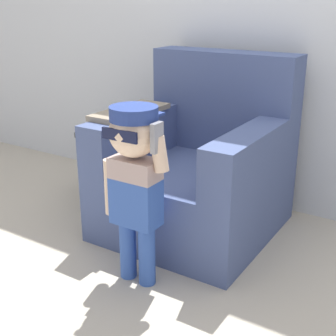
{
  "coord_description": "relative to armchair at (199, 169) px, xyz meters",
  "views": [
    {
      "loc": [
        1.04,
        -2.18,
        1.31
      ],
      "look_at": [
        -0.18,
        -0.27,
        0.49
      ],
      "focal_mm": 50.0,
      "sensor_mm": 36.0,
      "label": 1
    }
  ],
  "objects": [
    {
      "name": "armchair",
      "position": [
        0.0,
        0.0,
        0.0
      ],
      "size": [
        0.93,
        0.95,
        1.01
      ],
      "color": "#475684",
      "rests_on": "ground_plane"
    },
    {
      "name": "person_child",
      "position": [
        0.04,
        -0.69,
        0.22
      ],
      "size": [
        0.36,
        0.27,
        0.87
      ],
      "color": "#3356AD",
      "rests_on": "ground_plane"
    },
    {
      "name": "wall_back",
      "position": [
        0.2,
        0.52,
        0.94
      ],
      "size": [
        10.0,
        0.05,
        2.6
      ],
      "color": "silver",
      "rests_on": "ground_plane"
    },
    {
      "name": "side_table",
      "position": [
        -0.75,
        -0.03,
        -0.07
      ],
      "size": [
        0.31,
        0.31,
        0.48
      ],
      "color": "#333333",
      "rests_on": "ground_plane"
    },
    {
      "name": "ground_plane",
      "position": [
        0.2,
        -0.11,
        -0.36
      ],
      "size": [
        10.0,
        10.0,
        0.0
      ],
      "primitive_type": "plane",
      "color": "#BCB29E"
    }
  ]
}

